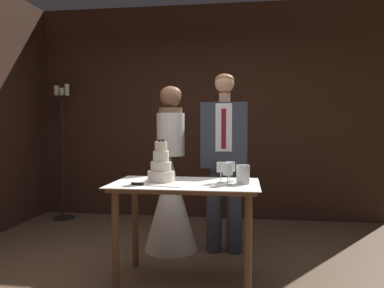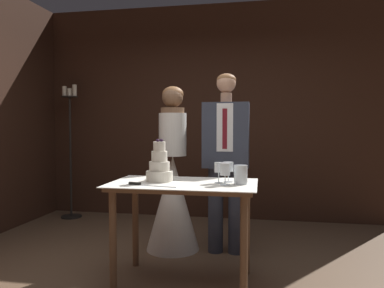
# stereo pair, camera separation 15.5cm
# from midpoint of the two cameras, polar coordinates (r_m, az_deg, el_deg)

# --- Properties ---
(wall_back) EXTENTS (4.82, 0.12, 2.91)m
(wall_back) POSITION_cam_midpoint_polar(r_m,az_deg,el_deg) (5.19, 3.43, 4.87)
(wall_back) COLOR #382116
(wall_back) RESTS_ON ground_plane
(cake_table) EXTENTS (1.17, 0.70, 0.81)m
(cake_table) POSITION_cam_midpoint_polar(r_m,az_deg,el_deg) (3.04, 0.15, -8.12)
(cake_table) COLOR brown
(cake_table) RESTS_ON ground_plane
(tiered_cake) EXTENTS (0.22, 0.22, 0.35)m
(tiered_cake) POSITION_cam_midpoint_polar(r_m,az_deg,el_deg) (3.08, -3.56, -3.56)
(tiered_cake) COLOR silver
(tiered_cake) RESTS_ON cake_table
(cake_knife) EXTENTS (0.40, 0.10, 0.02)m
(cake_knife) POSITION_cam_midpoint_polar(r_m,az_deg,el_deg) (2.89, -5.96, -6.15)
(cake_knife) COLOR silver
(cake_knife) RESTS_ON cake_table
(wine_glass_near) EXTENTS (0.08, 0.08, 0.17)m
(wine_glass_near) POSITION_cam_midpoint_polar(r_m,az_deg,el_deg) (2.91, 6.59, -3.94)
(wine_glass_near) COLOR silver
(wine_glass_near) RESTS_ON cake_table
(wine_glass_middle) EXTENTS (0.07, 0.07, 0.17)m
(wine_glass_middle) POSITION_cam_midpoint_polar(r_m,az_deg,el_deg) (3.00, 5.56, -3.67)
(wine_glass_middle) COLOR silver
(wine_glass_middle) RESTS_ON cake_table
(wine_glass_far) EXTENTS (0.08, 0.08, 0.17)m
(wine_glass_far) POSITION_cam_midpoint_polar(r_m,az_deg,el_deg) (3.04, 7.00, -3.63)
(wine_glass_far) COLOR silver
(wine_glass_far) RESTS_ON cake_table
(hurricane_candle) EXTENTS (0.11, 0.11, 0.15)m
(hurricane_candle) POSITION_cam_midpoint_polar(r_m,az_deg,el_deg) (2.97, 8.92, -4.70)
(hurricane_candle) COLOR silver
(hurricane_candle) RESTS_ON cake_table
(bride) EXTENTS (0.54, 0.54, 1.66)m
(bride) POSITION_cam_midpoint_polar(r_m,az_deg,el_deg) (3.84, -1.79, -6.98)
(bride) COLOR white
(bride) RESTS_ON ground_plane
(groom) EXTENTS (0.45, 0.25, 1.78)m
(groom) POSITION_cam_midpoint_polar(r_m,az_deg,el_deg) (3.71, 6.38, -1.51)
(groom) COLOR #333847
(groom) RESTS_ON ground_plane
(candle_stand) EXTENTS (0.28, 0.28, 1.82)m
(candle_stand) POSITION_cam_midpoint_polar(r_m,az_deg,el_deg) (5.38, -17.25, -0.86)
(candle_stand) COLOR black
(candle_stand) RESTS_ON ground_plane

